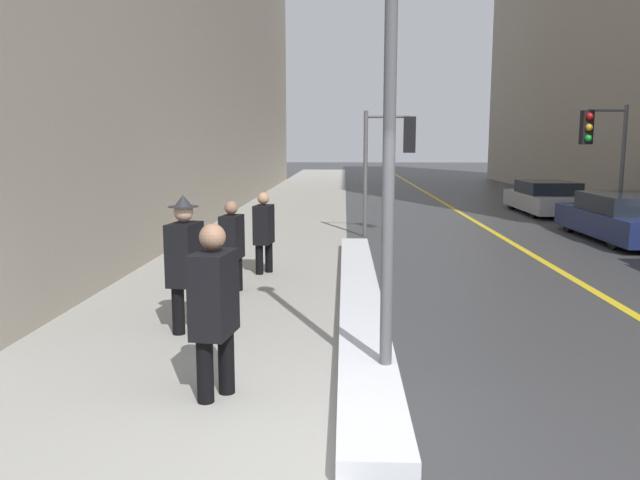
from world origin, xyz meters
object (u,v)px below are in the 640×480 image
Objects in this scene: pedestrian_in_glasses at (264,229)px; parked_car_navy at (625,218)px; traffic_light_near at (394,147)px; pedestrian_nearside at (214,303)px; lamp_post at (390,99)px; parked_car_silver at (546,198)px; pedestrian_with_shoulder_bag at (232,242)px; traffic_light_far at (600,141)px; pedestrian_in_fedora at (185,258)px.

parked_car_navy is at bearing 125.72° from pedestrian_in_glasses.
pedestrian_nearside is (-2.44, -10.50, -1.38)m from traffic_light_near.
lamp_post reaches higher than traffic_light_near.
parked_car_navy is (5.71, -0.42, -1.75)m from traffic_light_near.
pedestrian_with_shoulder_bag is at bearing 144.04° from parked_car_silver.
traffic_light_near is at bearing 85.58° from parked_car_navy.
traffic_light_far is (5.60, 1.18, 0.16)m from traffic_light_near.
pedestrian_in_glasses is at bearing 141.46° from parked_car_silver.
pedestrian_in_fedora reaches higher than pedestrian_nearside.
parked_car_navy is at bearing 149.28° from pedestrian_nearside.
parked_car_silver is at bearing -0.21° from parked_car_navy.
traffic_light_near is at bearing 162.37° from pedestrian_with_shoulder_bag.
parked_car_silver is (0.11, 4.54, -1.92)m from traffic_light_far.
parked_car_silver is (6.54, 15.81, -2.23)m from lamp_post.
parked_car_navy reaches higher than parked_car_silver.
pedestrian_in_fedora reaches higher than parked_car_silver.
traffic_light_far reaches higher than pedestrian_in_fedora.
traffic_light_far is 4.93m from parked_car_silver.
pedestrian_nearside reaches higher than pedestrian_in_glasses.
pedestrian_in_fedora is at bearing 131.69° from parked_car_navy.
traffic_light_near is 7.12m from pedestrian_with_shoulder_bag.
parked_car_silver is at bearing 155.97° from pedestrian_in_fedora.
pedestrian_in_fedora is (-0.79, 2.05, 0.04)m from pedestrian_nearside.
lamp_post is 11.89m from parked_car_navy.
traffic_light_near is 5.71m from pedestrian_in_glasses.
lamp_post is 10.14m from traffic_light_near.
traffic_light_far is at bearing 3.68° from parked_car_navy.
pedestrian_with_shoulder_bag is at bearing -163.78° from pedestrian_nearside.
parked_car_silver is at bearing 152.13° from pedestrian_with_shoulder_bag.
pedestrian_nearside is 5.70m from pedestrian_in_glasses.
traffic_light_far is at bearing 178.79° from parked_car_silver.
traffic_light_near reaches higher than parked_car_navy.
traffic_light_near is 9.15m from pedestrian_in_fedora.
pedestrian_in_fedora is at bearing 38.27° from traffic_light_far.
traffic_light_near is 1.83× the size of pedestrian_in_fedora.
pedestrian_with_shoulder_bag is (0.20, 2.18, -0.13)m from pedestrian_in_fedora.
pedestrian_nearside is at bearing 16.22° from pedestrian_with_shoulder_bag.
parked_car_silver is at bearing 161.56° from pedestrian_nearside.
traffic_light_far reaches higher than traffic_light_near.
pedestrian_in_glasses is 0.33× the size of parked_car_silver.
traffic_light_far is 0.73× the size of parked_car_navy.
pedestrian_in_fedora is at bearing 0.17° from pedestrian_in_glasses.
lamp_post reaches higher than parked_car_silver.
pedestrian_with_shoulder_bag is 0.32× the size of parked_car_navy.
traffic_light_near is at bearing 158.70° from pedestrian_in_glasses.
pedestrian_nearside is 1.10× the size of pedestrian_in_glasses.
traffic_light_near is 1.94× the size of pedestrian_nearside.
pedestrian_with_shoulder_bag is (-0.60, 4.23, -0.10)m from pedestrian_nearside.
pedestrian_in_glasses is (-8.32, -5.98, -1.62)m from traffic_light_far.
pedestrian_nearside is (-8.04, -11.68, -1.54)m from traffic_light_far.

